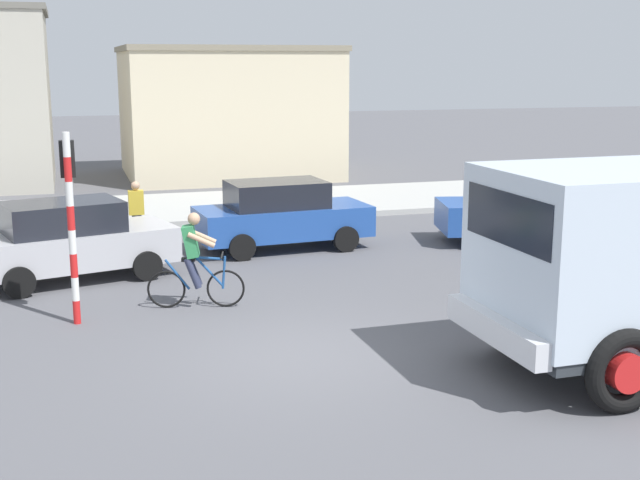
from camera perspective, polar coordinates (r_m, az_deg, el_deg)
name	(u,v)px	position (r m, az deg, el deg)	size (l,w,h in m)	color
ground_plane	(307,356)	(12.66, -0.89, -7.85)	(120.00, 120.00, 0.00)	#56565B
sidewalk_far	(186,208)	(25.07, -9.09, 2.16)	(80.00, 5.00, 0.16)	#ADADA8
cyclist	(194,260)	(15.00, -8.52, -1.37)	(1.69, 0.58, 1.72)	black
traffic_light_pole	(70,201)	(14.33, -16.62, 2.55)	(0.24, 0.43, 3.20)	red
car_red_near	(70,240)	(17.48, -16.63, 0.00)	(4.30, 2.66, 1.60)	#B7B7BC
car_white_mid	(525,209)	(20.90, 13.72, 2.06)	(4.29, 2.59, 1.60)	#234C9E
car_far_side	(281,214)	(19.60, -2.65, 1.75)	(4.12, 2.10, 1.60)	#234C9E
pedestrian_near_kerb	(137,215)	(19.82, -12.34, 1.69)	(0.34, 0.22, 1.62)	#2D334C
building_mid_block	(227,111)	(32.80, -6.36, 8.68)	(7.78, 6.96, 4.87)	beige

